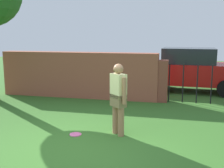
# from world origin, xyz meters

# --- Properties ---
(ground_plane) EXTENTS (40.00, 40.00, 0.00)m
(ground_plane) POSITION_xyz_m (0.00, 0.00, 0.00)
(ground_plane) COLOR #336623
(brick_wall) EXTENTS (5.71, 0.50, 1.63)m
(brick_wall) POSITION_xyz_m (-1.50, 4.51, 0.81)
(brick_wall) COLOR brown
(brick_wall) RESTS_ON ground
(person) EXTENTS (0.42, 0.41, 1.62)m
(person) POSITION_xyz_m (0.71, 1.06, 0.90)
(person) COLOR #9E704C
(person) RESTS_ON ground
(fence_gate) EXTENTS (3.23, 0.44, 1.40)m
(fence_gate) POSITION_xyz_m (2.85, 4.51, 0.70)
(fence_gate) COLOR brown
(fence_gate) RESTS_ON ground
(car) EXTENTS (4.29, 2.11, 1.72)m
(car) POSITION_xyz_m (2.39, 6.55, 0.86)
(car) COLOR #A51111
(car) RESTS_ON ground
(frisbee_pink) EXTENTS (0.27, 0.27, 0.02)m
(frisbee_pink) POSITION_xyz_m (-0.23, 0.81, 0.01)
(frisbee_pink) COLOR pink
(frisbee_pink) RESTS_ON ground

